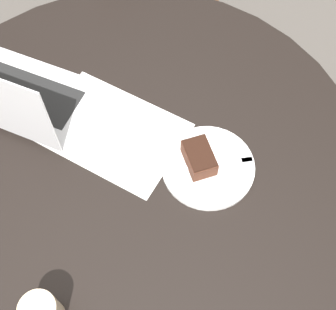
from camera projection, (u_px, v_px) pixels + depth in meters
ground_plane at (143, 251)px, 1.80m from camera, size 12.00×12.00×0.00m
dining_table at (132, 179)px, 1.25m from camera, size 1.19×1.19×0.75m
paper_document at (112, 131)px, 1.18m from camera, size 0.38×0.29×0.00m
plate at (208, 167)px, 1.13m from camera, size 0.23×0.23×0.01m
cake_slice at (199, 158)px, 1.11m from camera, size 0.11×0.10×0.05m
fork at (225, 163)px, 1.13m from camera, size 0.13×0.14×0.00m
laptop at (17, 97)px, 1.18m from camera, size 0.39×0.30×0.25m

